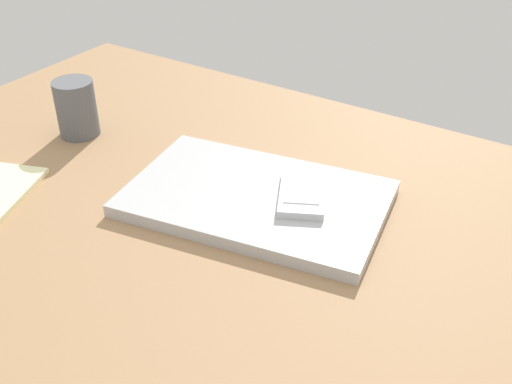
% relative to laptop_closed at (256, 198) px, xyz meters
% --- Properties ---
extents(desk_surface, '(1.20, 0.80, 0.03)m').
position_rel_laptop_closed_xyz_m(desk_surface, '(0.04, 0.04, -0.02)').
color(desk_surface, '#9E7751').
rests_on(desk_surface, ground).
extents(laptop_closed, '(0.38, 0.27, 0.02)m').
position_rel_laptop_closed_xyz_m(laptop_closed, '(0.00, 0.00, 0.00)').
color(laptop_closed, '#B7BABC').
rests_on(laptop_closed, desk_surface).
extents(cell_phone_on_laptop, '(0.10, 0.13, 0.01)m').
position_rel_laptop_closed_xyz_m(cell_phone_on_laptop, '(-0.06, -0.03, 0.02)').
color(cell_phone_on_laptop, silver).
rests_on(cell_phone_on_laptop, laptop_closed).
extents(pen_cup, '(0.07, 0.07, 0.09)m').
position_rel_laptop_closed_xyz_m(pen_cup, '(0.36, -0.02, 0.04)').
color(pen_cup, '#595B60').
rests_on(pen_cup, desk_surface).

